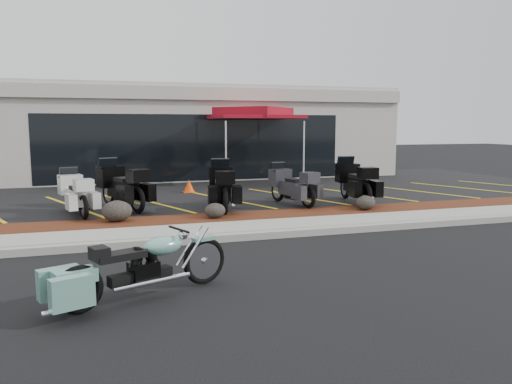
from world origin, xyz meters
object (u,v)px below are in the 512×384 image
object	(u,v)px
hero_cruiser	(204,254)
touring_white	(70,189)
traffic_cone	(189,186)
popup_canopy	(254,115)

from	to	relation	value
hero_cruiser	touring_white	distance (m)	6.96
hero_cruiser	touring_white	world-z (taller)	touring_white
touring_white	traffic_cone	size ratio (longest dim) A/B	4.74
hero_cruiser	popup_canopy	distance (m)	11.98
hero_cruiser	traffic_cone	bearing A→B (deg)	59.83
touring_white	traffic_cone	distance (m)	4.53
touring_white	hero_cruiser	bearing A→B (deg)	-176.59
touring_white	traffic_cone	bearing A→B (deg)	-67.98
hero_cruiser	popup_canopy	xyz separation A→B (m)	(4.15, 11.00, 2.30)
hero_cruiser	touring_white	bearing A→B (deg)	86.85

